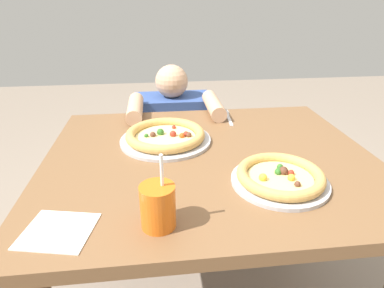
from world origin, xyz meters
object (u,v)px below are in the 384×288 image
pizza_near (280,177)px  pizza_far (166,136)px  fork (228,117)px  diner_seated (174,157)px  drink_cup_colored (158,206)px

pizza_near → pizza_far: size_ratio=0.84×
pizza_near → fork: pizza_near is taller
pizza_near → diner_seated: 0.98m
pizza_near → fork: (-0.03, 0.57, -0.02)m
pizza_far → diner_seated: (0.06, 0.53, -0.36)m
pizza_far → pizza_near: bearing=-46.2°
fork → pizza_near: bearing=-87.1°
pizza_near → diner_seated: diner_seated is taller
diner_seated → pizza_near: bearing=-72.9°
pizza_far → fork: 0.38m
pizza_far → fork: (0.29, 0.24, -0.02)m
pizza_far → drink_cup_colored: drink_cup_colored is taller
fork → diner_seated: bearing=129.1°
diner_seated → pizza_far: bearing=-96.1°
pizza_far → drink_cup_colored: size_ratio=1.75×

